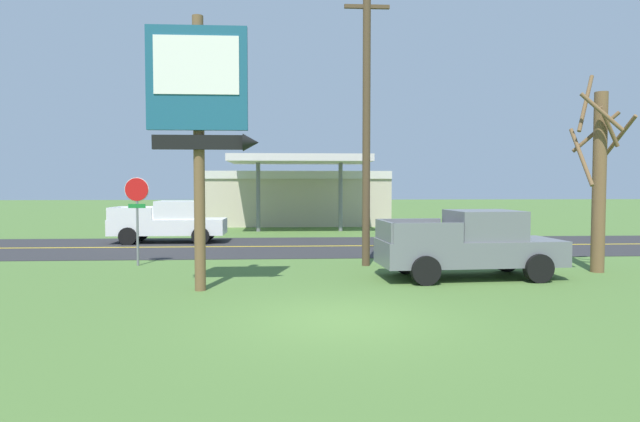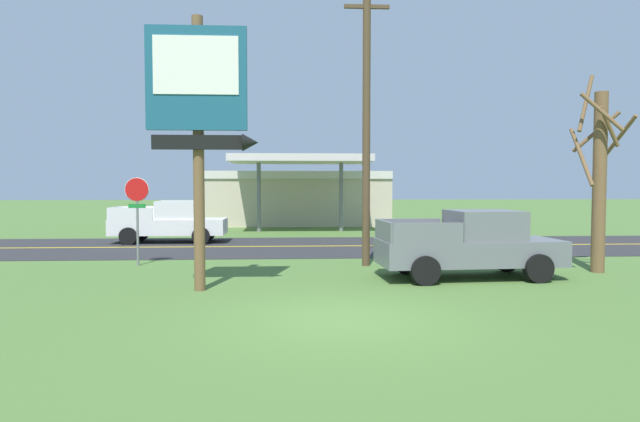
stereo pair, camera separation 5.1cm
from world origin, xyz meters
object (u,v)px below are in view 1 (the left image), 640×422
at_px(utility_pole, 366,109).
at_px(bare_tree, 599,175).
at_px(pickup_grey_parked_on_lawn, 471,245).
at_px(pickup_white_on_road, 170,222).
at_px(stop_sign, 137,205).
at_px(gas_station, 298,196).
at_px(motel_sign, 200,107).

xyz_separation_m(utility_pole, bare_tree, (6.96, -1.78, -2.18)).
relative_size(utility_pole, bare_tree, 1.59).
xyz_separation_m(utility_pole, pickup_grey_parked_on_lawn, (2.70, -2.58, -4.23)).
height_order(utility_pole, pickup_white_on_road, utility_pole).
bearing_deg(stop_sign, gas_station, 73.26).
relative_size(stop_sign, pickup_white_on_road, 0.57).
distance_m(gas_station, pickup_grey_parked_on_lawn, 22.47).
bearing_deg(pickup_grey_parked_on_lawn, utility_pole, 136.35).
height_order(motel_sign, utility_pole, utility_pole).
height_order(bare_tree, gas_station, bare_tree).
height_order(stop_sign, utility_pole, utility_pole).
bearing_deg(bare_tree, gas_station, 112.76).
height_order(gas_station, pickup_white_on_road, gas_station).
relative_size(stop_sign, bare_tree, 0.48).
bearing_deg(motel_sign, pickup_white_on_road, 105.50).
relative_size(motel_sign, stop_sign, 2.35).
bearing_deg(utility_pole, bare_tree, -14.32).
distance_m(motel_sign, pickup_white_on_road, 12.90).
xyz_separation_m(stop_sign, gas_station, (5.70, 18.96, -0.08)).
height_order(stop_sign, pickup_white_on_road, stop_sign).
height_order(motel_sign, pickup_white_on_road, motel_sign).
bearing_deg(pickup_grey_parked_on_lawn, gas_station, 101.89).
bearing_deg(bare_tree, stop_sign, 171.40).
bearing_deg(bare_tree, pickup_white_on_road, 147.71).
xyz_separation_m(bare_tree, pickup_white_on_road, (-15.05, 9.51, -2.05)).
xyz_separation_m(gas_station, pickup_grey_parked_on_lawn, (4.62, -21.97, -0.98)).
bearing_deg(pickup_white_on_road, stop_sign, -86.34).
height_order(bare_tree, pickup_grey_parked_on_lawn, bare_tree).
relative_size(bare_tree, gas_station, 0.51).
xyz_separation_m(stop_sign, utility_pole, (7.63, -0.43, 3.17)).
bearing_deg(utility_pole, gas_station, 95.66).
distance_m(utility_pole, pickup_white_on_road, 11.97).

